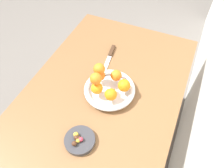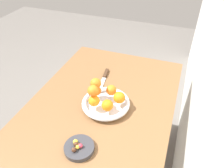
{
  "view_description": "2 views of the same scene",
  "coord_description": "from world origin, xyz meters",
  "px_view_note": "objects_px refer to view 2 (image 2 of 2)",
  "views": [
    {
      "loc": [
        0.61,
        0.3,
        1.62
      ],
      "look_at": [
        0.04,
        0.06,
        0.84
      ],
      "focal_mm": 35.0,
      "sensor_mm": 36.0,
      "label": 1
    },
    {
      "loc": [
        0.8,
        0.35,
        1.54
      ],
      "look_at": [
        -0.02,
        0.06,
        0.87
      ],
      "focal_mm": 35.0,
      "sensor_mm": 36.0,
      "label": 2
    }
  ],
  "objects_px": {
    "orange_4": "(107,105)",
    "candy_ball_5": "(80,146)",
    "candy_ball_2": "(75,142)",
    "candy_ball_3": "(79,145)",
    "fruit_bowl": "(106,104)",
    "knife": "(104,79)",
    "dining_table": "(102,115)",
    "orange_3": "(94,101)",
    "orange_5": "(96,83)",
    "orange_1": "(111,90)",
    "candy_ball_1": "(78,147)",
    "candy_ball_0": "(74,150)",
    "orange_2": "(96,91)",
    "orange_6": "(93,91)",
    "candy_ball_6": "(78,145)",
    "candy_dish": "(79,148)",
    "candy_ball_4": "(76,144)",
    "orange_0": "(119,98)"
  },
  "relations": [
    {
      "from": "orange_2",
      "to": "candy_ball_1",
      "type": "height_order",
      "value": "orange_2"
    },
    {
      "from": "fruit_bowl",
      "to": "orange_4",
      "type": "relative_size",
      "value": 4.35
    },
    {
      "from": "orange_4",
      "to": "candy_ball_5",
      "type": "height_order",
      "value": "orange_4"
    },
    {
      "from": "candy_ball_3",
      "to": "knife",
      "type": "xyz_separation_m",
      "value": [
        -0.5,
        -0.08,
        -0.03
      ]
    },
    {
      "from": "candy_ball_1",
      "to": "candy_ball_6",
      "type": "relative_size",
      "value": 1.05
    },
    {
      "from": "orange_2",
      "to": "candy_ball_1",
      "type": "xyz_separation_m",
      "value": [
        0.33,
        0.05,
        -0.04
      ]
    },
    {
      "from": "orange_1",
      "to": "candy_ball_1",
      "type": "bearing_deg",
      "value": -3.55
    },
    {
      "from": "orange_4",
      "to": "orange_5",
      "type": "height_order",
      "value": "orange_5"
    },
    {
      "from": "orange_6",
      "to": "dining_table",
      "type": "bearing_deg",
      "value": 162.82
    },
    {
      "from": "orange_3",
      "to": "orange_5",
      "type": "relative_size",
      "value": 1.01
    },
    {
      "from": "fruit_bowl",
      "to": "candy_ball_5",
      "type": "height_order",
      "value": "candy_ball_5"
    },
    {
      "from": "candy_ball_2",
      "to": "candy_ball_3",
      "type": "height_order",
      "value": "candy_ball_2"
    },
    {
      "from": "candy_dish",
      "to": "orange_4",
      "type": "bearing_deg",
      "value": 169.47
    },
    {
      "from": "fruit_bowl",
      "to": "orange_6",
      "type": "height_order",
      "value": "orange_6"
    },
    {
      "from": "candy_ball_1",
      "to": "candy_ball_5",
      "type": "distance_m",
      "value": 0.01
    },
    {
      "from": "orange_4",
      "to": "candy_ball_2",
      "type": "xyz_separation_m",
      "value": [
        0.22,
        -0.07,
        -0.04
      ]
    },
    {
      "from": "candy_ball_0",
      "to": "orange_2",
      "type": "bearing_deg",
      "value": -172.69
    },
    {
      "from": "candy_ball_3",
      "to": "dining_table",
      "type": "bearing_deg",
      "value": -176.31
    },
    {
      "from": "candy_ball_3",
      "to": "orange_6",
      "type": "bearing_deg",
      "value": -171.64
    },
    {
      "from": "fruit_bowl",
      "to": "orange_1",
      "type": "relative_size",
      "value": 4.45
    },
    {
      "from": "orange_5",
      "to": "orange_6",
      "type": "distance_m",
      "value": 0.06
    },
    {
      "from": "orange_0",
      "to": "orange_4",
      "type": "xyz_separation_m",
      "value": [
        0.07,
        -0.04,
        -0.0
      ]
    },
    {
      "from": "orange_1",
      "to": "candy_ball_5",
      "type": "distance_m",
      "value": 0.35
    },
    {
      "from": "orange_2",
      "to": "fruit_bowl",
      "type": "bearing_deg",
      "value": 64.2
    },
    {
      "from": "orange_4",
      "to": "orange_6",
      "type": "relative_size",
      "value": 1.03
    },
    {
      "from": "orange_1",
      "to": "candy_ball_4",
      "type": "bearing_deg",
      "value": -5.54
    },
    {
      "from": "fruit_bowl",
      "to": "candy_ball_4",
      "type": "xyz_separation_m",
      "value": [
        0.29,
        -0.03,
        0.01
      ]
    },
    {
      "from": "fruit_bowl",
      "to": "orange_6",
      "type": "xyz_separation_m",
      "value": [
        0.04,
        -0.05,
        0.1
      ]
    },
    {
      "from": "candy_ball_4",
      "to": "candy_ball_5",
      "type": "xyz_separation_m",
      "value": [
        -0.0,
        0.02,
        -0.0
      ]
    },
    {
      "from": "orange_6",
      "to": "candy_ball_2",
      "type": "distance_m",
      "value": 0.26
    },
    {
      "from": "dining_table",
      "to": "knife",
      "type": "distance_m",
      "value": 0.23
    },
    {
      "from": "candy_ball_0",
      "to": "candy_ball_5",
      "type": "relative_size",
      "value": 1.07
    },
    {
      "from": "candy_ball_1",
      "to": "knife",
      "type": "height_order",
      "value": "candy_ball_1"
    },
    {
      "from": "candy_ball_4",
      "to": "orange_1",
      "type": "bearing_deg",
      "value": 174.46
    },
    {
      "from": "fruit_bowl",
      "to": "orange_3",
      "type": "xyz_separation_m",
      "value": [
        0.05,
        -0.04,
        0.05
      ]
    },
    {
      "from": "knife",
      "to": "candy_ball_5",
      "type": "bearing_deg",
      "value": 10.39
    },
    {
      "from": "candy_dish",
      "to": "candy_ball_0",
      "type": "relative_size",
      "value": 6.35
    },
    {
      "from": "candy_ball_0",
      "to": "knife",
      "type": "xyz_separation_m",
      "value": [
        -0.54,
        -0.08,
        -0.03
      ]
    },
    {
      "from": "candy_ball_6",
      "to": "orange_1",
      "type": "bearing_deg",
      "value": 175.74
    },
    {
      "from": "candy_ball_5",
      "to": "fruit_bowl",
      "type": "bearing_deg",
      "value": 178.99
    },
    {
      "from": "dining_table",
      "to": "candy_ball_5",
      "type": "height_order",
      "value": "candy_ball_5"
    },
    {
      "from": "candy_ball_5",
      "to": "orange_0",
      "type": "bearing_deg",
      "value": 166.42
    },
    {
      "from": "fruit_bowl",
      "to": "candy_ball_5",
      "type": "distance_m",
      "value": 0.29
    },
    {
      "from": "orange_6",
      "to": "candy_ball_2",
      "type": "xyz_separation_m",
      "value": [
        0.24,
        0.01,
        -0.09
      ]
    },
    {
      "from": "candy_ball_6",
      "to": "candy_ball_1",
      "type": "bearing_deg",
      "value": 22.16
    },
    {
      "from": "orange_5",
      "to": "candy_ball_1",
      "type": "height_order",
      "value": "orange_5"
    },
    {
      "from": "orange_3",
      "to": "orange_4",
      "type": "distance_m",
      "value": 0.08
    },
    {
      "from": "candy_ball_4",
      "to": "orange_2",
      "type": "bearing_deg",
      "value": -172.86
    },
    {
      "from": "orange_6",
      "to": "candy_ball_3",
      "type": "distance_m",
      "value": 0.27
    },
    {
      "from": "candy_ball_3",
      "to": "candy_ball_6",
      "type": "bearing_deg",
      "value": -43.53
    }
  ]
}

